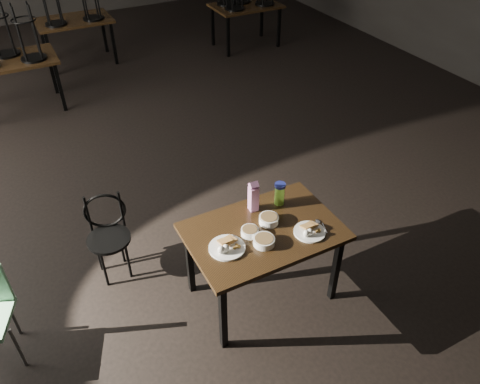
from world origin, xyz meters
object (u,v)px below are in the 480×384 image
juice_carton (253,197)px  bentwood_chair (108,230)px  main_table (263,237)px  water_bottle (280,193)px

juice_carton → bentwood_chair: (-1.10, 0.63, -0.41)m
main_table → juice_carton: bearing=79.4°
main_table → juice_carton: 0.34m
main_table → water_bottle: bearing=39.1°
water_bottle → bentwood_chair: bearing=153.7°
main_table → bentwood_chair: bentwood_chair is taller
water_bottle → main_table: bearing=-140.9°
main_table → juice_carton: size_ratio=4.26×
main_table → juice_carton: (0.05, 0.26, 0.21)m
bentwood_chair → main_table: bearing=-26.6°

